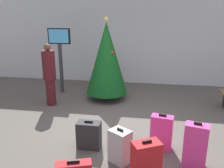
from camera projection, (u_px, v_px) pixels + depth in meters
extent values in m
plane|color=#514C47|center=(119.00, 126.00, 5.52)|extent=(16.00, 16.00, 0.00)
cube|color=silver|center=(133.00, 36.00, 8.46)|extent=(16.00, 0.20, 3.45)
cylinder|color=#4C3319|center=(107.00, 95.00, 7.21)|extent=(0.12, 0.12, 0.22)
cone|color=#0F4719|center=(107.00, 58.00, 6.88)|extent=(1.22, 1.22, 2.07)
sphere|color=#F2D84C|center=(106.00, 19.00, 6.56)|extent=(0.12, 0.12, 0.12)
sphere|color=yellow|center=(104.00, 33.00, 6.70)|extent=(0.08, 0.08, 0.08)
sphere|color=yellow|center=(94.00, 67.00, 6.91)|extent=(0.08, 0.08, 0.08)
sphere|color=blue|center=(104.00, 71.00, 7.42)|extent=(0.08, 0.08, 0.08)
sphere|color=red|center=(112.00, 52.00, 6.66)|extent=(0.08, 0.08, 0.08)
sphere|color=yellow|center=(110.00, 37.00, 6.78)|extent=(0.08, 0.08, 0.08)
sphere|color=red|center=(104.00, 50.00, 7.03)|extent=(0.08, 0.08, 0.08)
cylinder|color=#333338|center=(61.00, 69.00, 7.61)|extent=(0.12, 0.12, 1.58)
cube|color=black|center=(59.00, 36.00, 7.31)|extent=(0.71, 0.11, 0.48)
cube|color=#4CB2F2|center=(58.00, 36.00, 7.27)|extent=(0.64, 0.04, 0.41)
cylinder|color=#4C1419|center=(51.00, 92.00, 6.67)|extent=(0.26, 0.26, 0.75)
cylinder|color=#4C1419|center=(49.00, 65.00, 6.45)|extent=(0.50, 0.50, 0.80)
sphere|color=brown|center=(47.00, 47.00, 6.30)|extent=(0.18, 0.18, 0.18)
cube|color=#E5388C|center=(195.00, 146.00, 3.95)|extent=(0.42, 0.30, 0.79)
cube|color=black|center=(198.00, 124.00, 3.83)|extent=(0.14, 0.06, 0.04)
cube|color=#B2191E|center=(146.00, 163.00, 3.60)|extent=(0.49, 0.42, 0.69)
cube|color=black|center=(147.00, 142.00, 3.49)|extent=(0.15, 0.09, 0.04)
cube|color=black|center=(73.00, 162.00, 3.21)|extent=(0.17, 0.08, 0.04)
cube|color=#232326|center=(89.00, 135.00, 4.56)|extent=(0.46, 0.25, 0.53)
cube|color=black|center=(89.00, 121.00, 4.48)|extent=(0.16, 0.03, 0.04)
cube|color=#9EA0A5|center=(120.00, 146.00, 4.11)|extent=(0.44, 0.41, 0.61)
cube|color=black|center=(120.00, 130.00, 4.01)|extent=(0.12, 0.09, 0.04)
cube|color=#E5388C|center=(161.00, 133.00, 4.51)|extent=(0.44, 0.28, 0.68)
cube|color=black|center=(163.00, 115.00, 4.40)|extent=(0.15, 0.06, 0.04)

